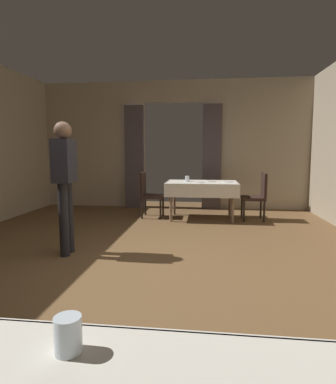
{
  "coord_description": "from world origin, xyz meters",
  "views": [
    {
      "loc": [
        0.79,
        -3.45,
        1.34
      ],
      "look_at": [
        0.31,
        0.53,
        0.83
      ],
      "focal_mm": 29.73,
      "sensor_mm": 36.0,
      "label": 1
    }
  ],
  "objects_px": {
    "glass_near_b": "(68,335)",
    "dining_table_mid": "(202,186)",
    "plate_mid_d": "(200,182)",
    "person_waiter_by_doorway": "(65,177)",
    "plate_mid_a": "(228,182)",
    "plate_mid_c": "(211,181)",
    "chair_mid_right": "(257,194)",
    "chair_mid_left": "(149,192)",
    "glass_mid_b": "(187,179)"
  },
  "relations": [
    {
      "from": "glass_near_b",
      "to": "dining_table_mid",
      "type": "bearing_deg",
      "value": 86.69
    },
    {
      "from": "plate_mid_d",
      "to": "person_waiter_by_doorway",
      "type": "bearing_deg",
      "value": -126.46
    },
    {
      "from": "dining_table_mid",
      "to": "glass_near_b",
      "type": "distance_m",
      "value": 5.51
    },
    {
      "from": "plate_mid_d",
      "to": "person_waiter_by_doorway",
      "type": "relative_size",
      "value": 0.11
    },
    {
      "from": "plate_mid_a",
      "to": "plate_mid_c",
      "type": "height_order",
      "value": "same"
    },
    {
      "from": "plate_mid_c",
      "to": "plate_mid_d",
      "type": "height_order",
      "value": "same"
    },
    {
      "from": "chair_mid_right",
      "to": "glass_near_b",
      "type": "xyz_separation_m",
      "value": [
        -1.41,
        -5.52,
        0.29
      ]
    },
    {
      "from": "plate_mid_a",
      "to": "plate_mid_d",
      "type": "bearing_deg",
      "value": -161.47
    },
    {
      "from": "dining_table_mid",
      "to": "plate_mid_a",
      "type": "distance_m",
      "value": 0.52
    },
    {
      "from": "chair_mid_right",
      "to": "plate_mid_a",
      "type": "xyz_separation_m",
      "value": [
        -0.58,
        -0.0,
        0.24
      ]
    },
    {
      "from": "chair_mid_left",
      "to": "plate_mid_c",
      "type": "relative_size",
      "value": 4.97
    },
    {
      "from": "chair_mid_left",
      "to": "glass_near_b",
      "type": "relative_size",
      "value": 8.44
    },
    {
      "from": "chair_mid_right",
      "to": "glass_mid_b",
      "type": "xyz_separation_m",
      "value": [
        -1.38,
        -0.0,
        0.29
      ]
    },
    {
      "from": "chair_mid_right",
      "to": "plate_mid_a",
      "type": "bearing_deg",
      "value": -179.66
    },
    {
      "from": "plate_mid_c",
      "to": "person_waiter_by_doorway",
      "type": "distance_m",
      "value": 3.16
    },
    {
      "from": "chair_mid_right",
      "to": "person_waiter_by_doorway",
      "type": "height_order",
      "value": "person_waiter_by_doorway"
    },
    {
      "from": "plate_mid_a",
      "to": "chair_mid_right",
      "type": "bearing_deg",
      "value": 0.34
    },
    {
      "from": "plate_mid_a",
      "to": "glass_near_b",
      "type": "bearing_deg",
      "value": -98.55
    },
    {
      "from": "chair_mid_right",
      "to": "person_waiter_by_doorway",
      "type": "xyz_separation_m",
      "value": [
        -2.81,
        -2.47,
        0.51
      ]
    },
    {
      "from": "glass_near_b",
      "to": "plate_mid_c",
      "type": "height_order",
      "value": "glass_near_b"
    },
    {
      "from": "chair_mid_left",
      "to": "person_waiter_by_doorway",
      "type": "relative_size",
      "value": 0.54
    },
    {
      "from": "chair_mid_left",
      "to": "glass_near_b",
      "type": "height_order",
      "value": "chair_mid_left"
    },
    {
      "from": "plate_mid_a",
      "to": "dining_table_mid",
      "type": "bearing_deg",
      "value": -178.5
    },
    {
      "from": "chair_mid_right",
      "to": "person_waiter_by_doorway",
      "type": "relative_size",
      "value": 0.54
    },
    {
      "from": "chair_mid_left",
      "to": "glass_mid_b",
      "type": "distance_m",
      "value": 0.85
    },
    {
      "from": "dining_table_mid",
      "to": "plate_mid_d",
      "type": "xyz_separation_m",
      "value": [
        -0.04,
        -0.17,
        0.1
      ]
    },
    {
      "from": "glass_mid_b",
      "to": "plate_mid_c",
      "type": "relative_size",
      "value": 0.61
    },
    {
      "from": "plate_mid_a",
      "to": "plate_mid_d",
      "type": "height_order",
      "value": "same"
    },
    {
      "from": "glass_near_b",
      "to": "plate_mid_d",
      "type": "bearing_deg",
      "value": 87.06
    },
    {
      "from": "plate_mid_d",
      "to": "glass_near_b",
      "type": "bearing_deg",
      "value": -92.94
    },
    {
      "from": "plate_mid_a",
      "to": "chair_mid_left",
      "type": "bearing_deg",
      "value": 178.68
    },
    {
      "from": "glass_mid_b",
      "to": "chair_mid_left",
      "type": "bearing_deg",
      "value": 177.25
    },
    {
      "from": "plate_mid_c",
      "to": "person_waiter_by_doorway",
      "type": "xyz_separation_m",
      "value": [
        -1.91,
        -2.5,
        0.27
      ]
    },
    {
      "from": "glass_mid_b",
      "to": "person_waiter_by_doorway",
      "type": "height_order",
      "value": "person_waiter_by_doorway"
    },
    {
      "from": "glass_mid_b",
      "to": "plate_mid_d",
      "type": "relative_size",
      "value": 0.6
    },
    {
      "from": "plate_mid_d",
      "to": "person_waiter_by_doorway",
      "type": "xyz_separation_m",
      "value": [
        -1.68,
        -2.28,
        0.27
      ]
    },
    {
      "from": "chair_mid_left",
      "to": "glass_mid_b",
      "type": "relative_size",
      "value": 8.1
    },
    {
      "from": "glass_mid_b",
      "to": "person_waiter_by_doorway",
      "type": "distance_m",
      "value": 2.86
    },
    {
      "from": "plate_mid_a",
      "to": "person_waiter_by_doorway",
      "type": "height_order",
      "value": "person_waiter_by_doorway"
    },
    {
      "from": "glass_mid_b",
      "to": "plate_mid_d",
      "type": "xyz_separation_m",
      "value": [
        0.25,
        -0.18,
        -0.05
      ]
    },
    {
      "from": "dining_table_mid",
      "to": "plate_mid_a",
      "type": "relative_size",
      "value": 6.52
    },
    {
      "from": "dining_table_mid",
      "to": "chair_mid_right",
      "type": "height_order",
      "value": "chair_mid_right"
    },
    {
      "from": "plate_mid_a",
      "to": "plate_mid_d",
      "type": "xyz_separation_m",
      "value": [
        -0.56,
        -0.19,
        0.0
      ]
    },
    {
      "from": "glass_near_b",
      "to": "plate_mid_c",
      "type": "bearing_deg",
      "value": 84.86
    },
    {
      "from": "glass_near_b",
      "to": "plate_mid_a",
      "type": "height_order",
      "value": "glass_near_b"
    },
    {
      "from": "glass_near_b",
      "to": "plate_mid_d",
      "type": "relative_size",
      "value": 0.58
    },
    {
      "from": "chair_mid_right",
      "to": "glass_near_b",
      "type": "distance_m",
      "value": 5.7
    },
    {
      "from": "chair_mid_right",
      "to": "glass_mid_b",
      "type": "relative_size",
      "value": 8.1
    },
    {
      "from": "chair_mid_right",
      "to": "chair_mid_left",
      "type": "bearing_deg",
      "value": 179.12
    },
    {
      "from": "dining_table_mid",
      "to": "glass_mid_b",
      "type": "distance_m",
      "value": 0.33
    }
  ]
}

